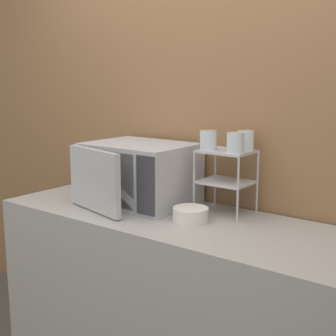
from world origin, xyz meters
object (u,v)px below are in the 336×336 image
Objects in this scene: microwave at (138,174)px; glass_back_right at (245,141)px; bowl at (191,215)px; glass_front_right at (235,143)px; dish_rack at (226,168)px; glass_front_left at (208,140)px.

glass_back_right is (0.54, 0.17, 0.20)m from microwave.
bowl is at bearing -116.89° from glass_back_right.
glass_front_right is (0.54, 0.07, 0.20)m from microwave.
glass_back_right is 0.10m from glass_front_right.
dish_rack is at bearing -143.33° from glass_back_right.
glass_front_right is at bearing 0.58° from glass_front_left.
dish_rack is at bearing 14.14° from microwave.
dish_rack is 1.89× the size of bowl.
glass_front_left is 1.00× the size of glass_front_right.
glass_front_left is (0.39, 0.07, 0.20)m from microwave.
microwave is at bearing -162.39° from glass_back_right.
glass_back_right is (0.15, 0.10, 0.00)m from glass_front_left.
glass_back_right is at bearing 36.67° from dish_rack.
glass_back_right is 1.00× the size of glass_front_right.
glass_front_left reaches higher than dish_rack.
microwave is at bearing -165.86° from dish_rack.
glass_front_left is 0.15m from glass_front_right.
microwave is at bearing -170.07° from glass_front_left.
glass_front_right is 0.56× the size of bowl.
glass_front_left is at bearing -146.62° from dish_rack.
bowl is at bearing -85.73° from glass_front_left.
dish_rack is 3.35× the size of glass_front_left.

